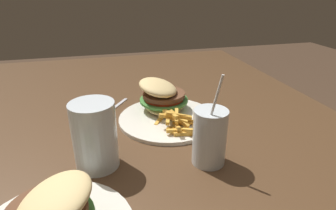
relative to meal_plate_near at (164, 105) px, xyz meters
The scene contains 5 objects.
dining_table 0.21m from the meal_plate_near, 128.84° to the left, with size 1.63×1.23×0.75m.
meal_plate_near is the anchor object (origin of this frame).
beer_glass 0.28m from the meal_plate_near, 135.21° to the left, with size 0.09×0.09×0.14m.
juice_glass 0.25m from the meal_plate_near, behind, with size 0.07×0.07×0.21m.
spoon 0.18m from the meal_plate_near, 76.11° to the left, with size 0.15×0.12×0.01m.
Camera 1 is at (-0.62, 0.06, 1.12)m, focal length 30.00 mm.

